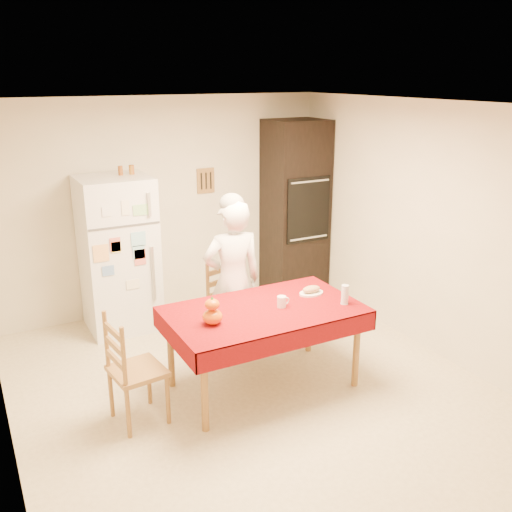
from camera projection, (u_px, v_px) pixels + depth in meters
floor at (251, 389)px, 5.17m from camera, size 4.50×4.50×0.00m
room_shell at (250, 215)px, 4.68m from camera, size 4.02×4.52×2.51m
refrigerator at (119, 254)px, 6.20m from camera, size 0.75×0.74×1.70m
oven_cabinet at (295, 209)px, 7.18m from camera, size 0.70×0.62×2.20m
dining_table at (264, 316)px, 5.02m from camera, size 1.70×1.00×0.76m
chair_far at (229, 304)px, 5.77m from camera, size 0.52×0.50×0.95m
chair_left at (129, 367)px, 4.53m from camera, size 0.45×0.46×0.95m
seated_woman at (233, 281)px, 5.53m from camera, size 0.63×0.46×1.62m
coffee_mug at (282, 302)px, 5.02m from camera, size 0.08×0.08×0.10m
pumpkin_lower at (212, 317)px, 4.68m from camera, size 0.17×0.17×0.13m
pumpkin_upper at (212, 304)px, 4.65m from camera, size 0.12×0.12×0.09m
wine_glass at (345, 295)px, 5.08m from camera, size 0.07×0.07×0.18m
bread_plate at (311, 293)px, 5.33m from camera, size 0.24×0.24×0.02m
bread_loaf at (311, 289)px, 5.31m from camera, size 0.18×0.10×0.06m
spice_jar_left at (120, 171)px, 6.01m from camera, size 0.05×0.05×0.10m
spice_jar_mid at (132, 170)px, 6.07m from camera, size 0.05×0.05×0.10m
spice_jar_right at (131, 170)px, 6.07m from camera, size 0.05×0.05×0.10m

